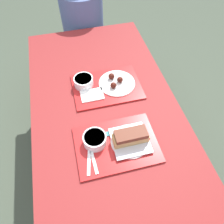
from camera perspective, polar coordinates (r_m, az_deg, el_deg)
ground_plane at (r=1.96m, az=-0.79°, el=-13.68°), size 12.00×12.00×0.00m
picnic_table at (r=1.38m, az=-1.10°, el=-2.78°), size 0.90×1.86×0.75m
picnic_bench_far at (r=2.38m, az=-7.59°, el=16.02°), size 0.85×0.28×0.45m
tray_near at (r=1.20m, az=1.19°, el=-8.49°), size 0.44×0.32×0.01m
tray_far at (r=1.45m, az=-1.36°, el=6.61°), size 0.44×0.32×0.01m
bowl_coleslaw_near at (r=1.17m, az=-4.53°, el=-7.10°), size 0.13×0.13×0.06m
brisket_sandwich_plate at (r=1.17m, az=4.83°, el=-6.87°), size 0.21×0.21×0.09m
plastic_fork_near at (r=1.15m, az=-6.02°, el=-12.31°), size 0.05×0.17×0.00m
plastic_knife_near at (r=1.15m, az=-4.93°, el=-12.09°), size 0.02×0.17×0.00m
condiment_packet at (r=1.22m, az=-0.83°, el=-5.67°), size 0.04×0.03×0.01m
bowl_coleslaw_far at (r=1.44m, az=-7.45°, el=8.00°), size 0.13×0.13×0.06m
wings_plate_far at (r=1.45m, az=1.13°, el=7.77°), size 0.24×0.24×0.05m
napkin_far at (r=1.39m, az=-5.22°, el=4.44°), size 0.14×0.10×0.01m
person_seated_across at (r=2.19m, az=-7.80°, el=23.56°), size 0.38×0.38×0.70m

